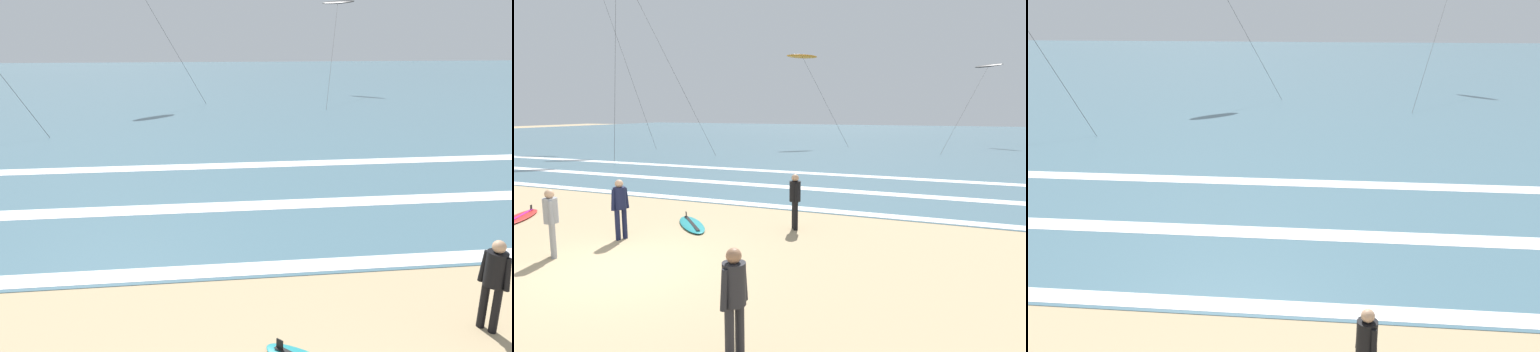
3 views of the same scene
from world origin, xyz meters
TOP-DOWN VIEW (x-y plane):
  - ocean_surface at (0.00, 51.40)m, footprint 140.00×90.00m
  - wave_foam_shoreline at (1.96, 6.80)m, footprint 38.58×0.57m
  - wave_foam_mid_break at (1.30, 10.58)m, footprint 55.24×0.78m
  - wave_foam_outer_break at (-0.32, 15.02)m, footprint 54.65×0.79m
  - surfer_right_near at (2.62, 4.28)m, footprint 0.35×0.48m
  - kite_black_high_right at (10.26, 40.49)m, footprint 5.32×13.32m

SIDE VIEW (x-z plane):
  - ocean_surface at x=0.00m, z-range 0.00..0.01m
  - wave_foam_shoreline at x=1.96m, z-range 0.01..0.02m
  - wave_foam_mid_break at x=1.30m, z-range 0.01..0.02m
  - wave_foam_outer_break at x=-0.32m, z-range 0.01..0.02m
  - surfer_right_near at x=2.62m, z-range 0.16..1.76m
  - kite_black_high_right at x=10.26m, z-range 3.69..11.63m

